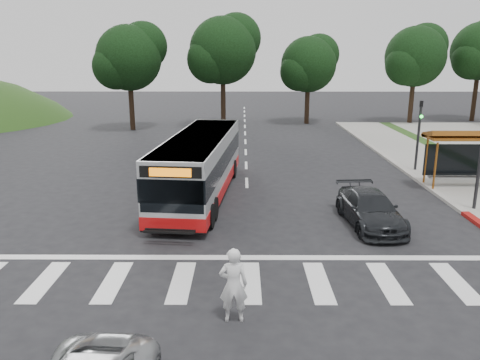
{
  "coord_description": "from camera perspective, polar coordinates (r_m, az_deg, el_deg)",
  "views": [
    {
      "loc": [
        -0.23,
        -17.39,
        6.38
      ],
      "look_at": [
        -0.32,
        0.56,
        1.6
      ],
      "focal_mm": 35.0,
      "sensor_mm": 36.0,
      "label": 1
    }
  ],
  "objects": [
    {
      "name": "ground",
      "position": [
        18.53,
        0.99,
        -5.24
      ],
      "size": [
        140.0,
        140.0,
        0.0
      ],
      "primitive_type": "plane",
      "color": "black",
      "rests_on": "ground"
    },
    {
      "name": "sidewalk_east",
      "position": [
        28.47,
        23.52,
        0.83
      ],
      "size": [
        4.0,
        40.0,
        0.12
      ],
      "primitive_type": "cube",
      "color": "gray",
      "rests_on": "ground"
    },
    {
      "name": "curb_east",
      "position": [
        27.74,
        19.72,
        0.89
      ],
      "size": [
        0.3,
        40.0,
        0.15
      ],
      "primitive_type": "cube",
      "color": "#9E9991",
      "rests_on": "ground"
    },
    {
      "name": "crosswalk_ladder",
      "position": [
        13.94,
        1.23,
        -12.31
      ],
      "size": [
        18.0,
        2.6,
        0.01
      ],
      "primitive_type": "cube",
      "color": "silver",
      "rests_on": "ground"
    },
    {
      "name": "bus_shelter",
      "position": [
        25.38,
        26.13,
        4.25
      ],
      "size": [
        4.2,
        1.6,
        2.86
      ],
      "color": "#915018",
      "rests_on": "sidewalk_east"
    },
    {
      "name": "traffic_signal_ne_short",
      "position": [
        27.96,
        20.99,
        5.91
      ],
      "size": [
        0.18,
        0.37,
        4.0
      ],
      "color": "black",
      "rests_on": "ground"
    },
    {
      "name": "tree_ne_a",
      "position": [
        48.29,
        20.67,
        14.01
      ],
      "size": [
        6.16,
        5.74,
        9.3
      ],
      "color": "black",
      "rests_on": "parking_lot"
    },
    {
      "name": "tree_north_a",
      "position": [
        43.5,
        -2.0,
        15.62
      ],
      "size": [
        6.6,
        6.15,
        10.17
      ],
      "color": "black",
      "rests_on": "ground"
    },
    {
      "name": "tree_north_b",
      "position": [
        45.89,
        8.44,
        13.86
      ],
      "size": [
        5.72,
        5.33,
        8.43
      ],
      "color": "black",
      "rests_on": "ground"
    },
    {
      "name": "tree_north_c",
      "position": [
        42.57,
        -13.29,
        14.41
      ],
      "size": [
        6.16,
        5.74,
        9.3
      ],
      "color": "black",
      "rests_on": "ground"
    },
    {
      "name": "transit_bus",
      "position": [
        21.75,
        -4.87,
        1.7
      ],
      "size": [
        3.43,
        11.23,
        2.85
      ],
      "primitive_type": null,
      "rotation": [
        0.0,
        0.0,
        -0.1
      ],
      "color": "#B5B7BA",
      "rests_on": "ground"
    },
    {
      "name": "pedestrian",
      "position": [
        11.7,
        -0.8,
        -12.68
      ],
      "size": [
        0.72,
        0.48,
        1.93
      ],
      "primitive_type": "imported",
      "rotation": [
        0.0,
        0.0,
        3.17
      ],
      "color": "white",
      "rests_on": "ground"
    },
    {
      "name": "dark_sedan",
      "position": [
        18.78,
        15.56,
        -3.42
      ],
      "size": [
        2.14,
        4.59,
        1.3
      ],
      "primitive_type": "imported",
      "rotation": [
        0.0,
        0.0,
        0.07
      ],
      "color": "black",
      "rests_on": "ground"
    }
  ]
}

